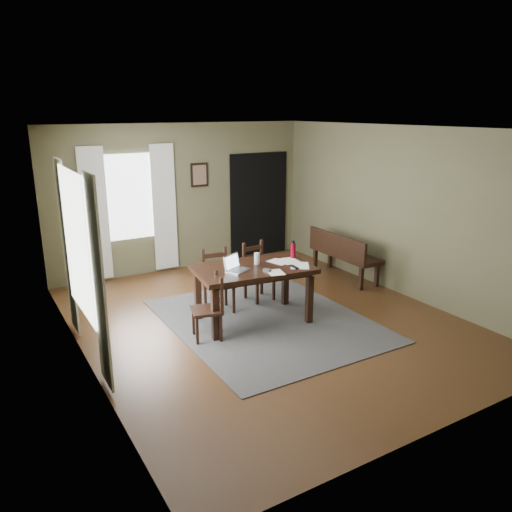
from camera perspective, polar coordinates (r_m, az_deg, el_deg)
ground at (r=7.26m, az=1.22°, el=-7.45°), size 5.00×6.00×0.01m
room_shell at (r=6.73m, az=1.31°, el=6.76°), size 5.02×6.02×2.71m
rug at (r=7.25m, az=1.22°, el=-7.37°), size 2.60×3.20×0.01m
dining_table at (r=6.99m, az=-0.33°, el=-2.00°), size 1.73×1.16×0.81m
chair_end at (r=6.60m, az=-5.27°, el=-5.91°), size 0.47×0.47×0.88m
chair_back_left at (r=7.48m, az=-4.39°, el=-2.91°), size 0.46×0.46×0.94m
chair_back_right at (r=7.91m, az=0.19°, el=-1.85°), size 0.43×0.44×0.91m
bench at (r=8.99m, az=9.82°, el=0.48°), size 0.48×1.48×0.83m
laptop at (r=6.79m, az=-2.38°, el=-1.21°), size 0.39×0.36×0.22m
computer_mouse at (r=6.75m, az=1.26°, el=-1.64°), size 0.10×0.12×0.04m
tv_remote at (r=6.94m, az=4.38°, el=-1.25°), size 0.06×0.18×0.02m
drinking_glass at (r=7.05m, az=0.09°, el=-0.29°), size 0.09×0.09×0.17m
water_bottle at (r=7.36m, az=4.25°, el=0.67°), size 0.10×0.10×0.26m
paper_b at (r=7.03m, az=5.01°, el=-1.09°), size 0.39×0.41×0.00m
paper_c at (r=7.19m, az=2.60°, el=-0.65°), size 0.31×0.35×0.00m
paper_d at (r=7.24m, az=3.84°, el=-0.55°), size 0.28×0.35×0.00m
paper_e at (r=6.72m, az=2.25°, el=-1.89°), size 0.27×0.31×0.00m
window_left at (r=6.10m, az=-19.87°, el=1.36°), size 0.01×1.30×1.70m
window_back at (r=9.08m, az=-14.26°, el=6.55°), size 1.00×0.01×1.50m
curtain_left_near at (r=5.41m, az=-17.56°, el=-3.08°), size 0.03×0.48×2.30m
curtain_left_far at (r=6.95m, az=-20.77°, el=0.91°), size 0.03×0.48×2.30m
curtain_back_left at (r=8.94m, az=-17.90°, el=4.48°), size 0.44×0.03×2.30m
curtain_back_right at (r=9.29m, az=-10.43°, el=5.42°), size 0.44×0.03×2.30m
framed_picture at (r=9.50m, az=-6.49°, el=9.20°), size 0.34×0.03×0.44m
doorway_back at (r=10.20m, az=0.32°, el=5.82°), size 1.30×0.03×2.10m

